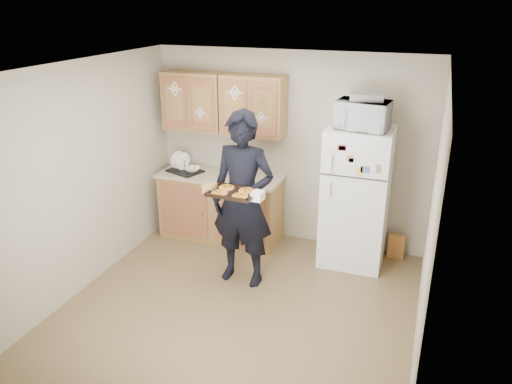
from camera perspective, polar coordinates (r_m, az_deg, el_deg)
floor at (r=5.49m, az=-1.91°, el=-12.90°), size 3.60×3.60×0.00m
ceiling at (r=4.57m, az=-2.31°, el=13.96°), size 3.60×3.60×0.00m
wall_back at (r=6.50m, az=3.85°, el=4.92°), size 3.60×0.04×2.50m
wall_front at (r=3.47m, az=-13.44°, el=-11.30°), size 3.60×0.04×2.50m
wall_left at (r=5.77m, az=-18.92°, el=1.61°), size 0.04×3.60×2.50m
wall_right at (r=4.58m, az=19.33°, el=-3.57°), size 0.04×3.60×2.50m
refrigerator at (r=6.10m, az=11.35°, el=-0.57°), size 0.75×0.70×1.70m
base_cabinet at (r=6.77m, az=-4.01°, el=-1.78°), size 1.60×0.60×0.86m
countertop at (r=6.61m, az=-4.11°, el=1.81°), size 1.64×0.64×0.04m
upper_cab_left at (r=6.64m, az=-7.07°, el=10.27°), size 0.80×0.33×0.75m
upper_cab_right at (r=6.32m, az=-0.30°, el=9.86°), size 0.80×0.33×0.75m
cereal_box at (r=6.56m, az=15.71°, el=-5.98°), size 0.20×0.07×0.32m
person at (r=5.50m, az=-1.53°, el=-0.95°), size 0.75×0.51×2.00m
baking_tray at (r=5.17m, az=-2.62°, el=-0.11°), size 0.51×0.38×0.04m
pizza_front_left at (r=5.14m, az=-4.16°, el=-0.05°), size 0.16×0.16×0.02m
pizza_front_right at (r=5.05m, az=-1.83°, el=-0.42°), size 0.16×0.16×0.02m
pizza_back_left at (r=5.27m, az=-3.37°, el=0.55°), size 0.16×0.16×0.02m
pizza_back_right at (r=5.18m, az=-1.09°, el=0.20°), size 0.16×0.16×0.02m
microwave at (r=5.76m, az=12.09°, el=8.61°), size 0.62×0.45×0.32m
foil_pan at (r=5.75m, az=12.51°, el=10.58°), size 0.40×0.31×0.08m
dish_rack at (r=6.74m, az=-8.15°, el=3.02°), size 0.52×0.46×0.18m
bowl at (r=6.70m, az=-7.25°, el=2.59°), size 0.26×0.26×0.05m
soap_bottle at (r=6.32m, az=-1.48°, el=2.03°), size 0.10×0.10×0.19m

